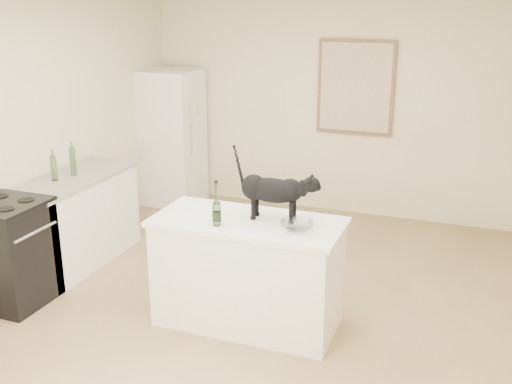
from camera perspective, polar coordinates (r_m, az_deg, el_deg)
The scene contains 16 objects.
floor at distance 5.33m, azimuth -0.95°, elevation -10.87°, with size 5.50×5.50×0.00m, color tan.
wall_back at distance 7.40m, azimuth 6.99°, elevation 7.96°, with size 4.50×4.50×0.00m, color beige.
wall_left at distance 6.03m, azimuth -21.37°, elevation 4.55°, with size 5.50×5.50×0.00m, color beige.
island_base at distance 4.94m, azimuth -0.76°, elevation -7.74°, with size 1.44×0.67×0.86m, color white.
island_top at distance 4.76m, azimuth -0.78°, elevation -2.86°, with size 1.50×0.70×0.04m, color white.
left_cabinets at distance 6.30m, azimuth -16.64°, elevation -2.69°, with size 0.60×1.40×0.86m, color white.
left_countertop at distance 6.16m, azimuth -17.01°, elevation 1.23°, with size 0.62×1.44×0.04m, color gray.
stove at distance 5.66m, azimuth -22.11°, elevation -5.43°, with size 0.60×0.60×0.90m, color black.
fridge at distance 7.83m, azimuth -7.91°, elevation 5.10°, with size 0.68×0.68×1.70m, color white.
artwork_frame at distance 7.27m, azimuth 9.33°, elevation 9.67°, with size 0.90×0.03×1.10m, color brown.
artwork_canvas at distance 7.25m, azimuth 9.30°, elevation 9.65°, with size 0.82×0.00×1.02m, color beige.
black_cat at distance 4.69m, azimuth 1.56°, elevation -0.14°, with size 0.61×0.18×0.43m, color black, non-canonical shape.
wine_bottle at distance 4.60m, azimuth -3.73°, elevation -1.32°, with size 0.07×0.07×0.31m, color #2B5C25.
glass_bowl at distance 4.56m, azimuth 3.87°, elevation -3.17°, with size 0.25×0.25×0.06m, color silver.
fridge_paper at distance 7.71m, azimuth -5.29°, elevation 7.91°, with size 0.00×0.12×0.16m, color white.
counter_bottle_cluster at distance 6.09m, azimuth -17.57°, elevation 2.45°, with size 0.12×0.27×0.27m.
Camera 1 is at (1.74, -4.33, 2.57)m, focal length 42.60 mm.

